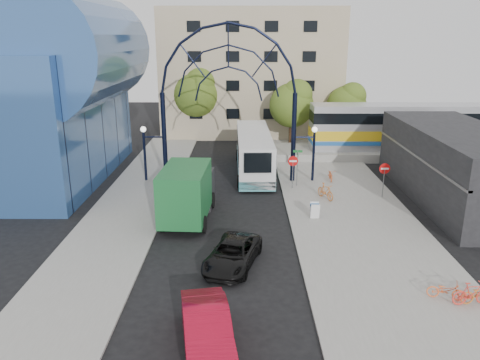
{
  "coord_description": "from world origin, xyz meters",
  "views": [
    {
      "loc": [
        1.08,
        -21.46,
        11.12
      ],
      "look_at": [
        0.91,
        6.0,
        2.61
      ],
      "focal_mm": 35.0,
      "sensor_mm": 36.0,
      "label": 1
    }
  ],
  "objects_px": {
    "street_name_sign": "(298,160)",
    "bike_near_b": "(325,191)",
    "tree_north_a": "(293,103)",
    "tree_north_b": "(197,92)",
    "bike_far_a": "(480,294)",
    "green_truck": "(188,191)",
    "do_not_enter_sign": "(384,172)",
    "bike_near_a": "(331,175)",
    "train_car": "(444,127)",
    "bike_far_b": "(472,294)",
    "city_bus": "(254,151)",
    "tree_north_c": "(348,103)",
    "black_suv": "(233,254)",
    "red_sedan": "(207,330)",
    "sandwich_board": "(315,209)",
    "gateway_arch": "(228,71)",
    "bike_far_c": "(446,290)",
    "stop_sign": "(293,164)"
  },
  "relations": [
    {
      "from": "black_suv",
      "to": "bike_far_b",
      "type": "height_order",
      "value": "black_suv"
    },
    {
      "from": "bike_far_a",
      "to": "bike_far_b",
      "type": "xyz_separation_m",
      "value": [
        -0.41,
        -0.1,
        0.06
      ]
    },
    {
      "from": "bike_near_a",
      "to": "bike_near_b",
      "type": "height_order",
      "value": "bike_near_b"
    },
    {
      "from": "train_car",
      "to": "bike_far_b",
      "type": "xyz_separation_m",
      "value": [
        -9.17,
        -25.9,
        -2.25
      ]
    },
    {
      "from": "gateway_arch",
      "to": "sandwich_board",
      "type": "relative_size",
      "value": 13.8
    },
    {
      "from": "do_not_enter_sign",
      "to": "red_sedan",
      "type": "xyz_separation_m",
      "value": [
        -11.22,
        -16.75,
        -1.17
      ]
    },
    {
      "from": "tree_north_a",
      "to": "city_bus",
      "type": "relative_size",
      "value": 0.57
    },
    {
      "from": "do_not_enter_sign",
      "to": "tree_north_c",
      "type": "bearing_deg",
      "value": 86.42
    },
    {
      "from": "red_sedan",
      "to": "bike_far_c",
      "type": "height_order",
      "value": "red_sedan"
    },
    {
      "from": "bike_far_a",
      "to": "green_truck",
      "type": "bearing_deg",
      "value": 47.37
    },
    {
      "from": "do_not_enter_sign",
      "to": "tree_north_c",
      "type": "relative_size",
      "value": 0.38
    },
    {
      "from": "street_name_sign",
      "to": "bike_near_b",
      "type": "bearing_deg",
      "value": -60.78
    },
    {
      "from": "gateway_arch",
      "to": "city_bus",
      "type": "xyz_separation_m",
      "value": [
        2.0,
        2.91,
        -6.8
      ]
    },
    {
      "from": "gateway_arch",
      "to": "bike_far_a",
      "type": "distance_m",
      "value": 22.51
    },
    {
      "from": "green_truck",
      "to": "bike_near_a",
      "type": "xyz_separation_m",
      "value": [
        10.39,
        7.79,
        -1.22
      ]
    },
    {
      "from": "tree_north_b",
      "to": "red_sedan",
      "type": "xyz_separation_m",
      "value": [
        3.65,
        -36.68,
        -4.46
      ]
    },
    {
      "from": "bike_far_a",
      "to": "tree_north_c",
      "type": "bearing_deg",
      "value": -7.84
    },
    {
      "from": "do_not_enter_sign",
      "to": "bike_near_b",
      "type": "height_order",
      "value": "do_not_enter_sign"
    },
    {
      "from": "bike_near_a",
      "to": "bike_far_a",
      "type": "distance_m",
      "value": 18.08
    },
    {
      "from": "train_car",
      "to": "tree_north_b",
      "type": "xyz_separation_m",
      "value": [
        -23.88,
        7.93,
        2.37
      ]
    },
    {
      "from": "bike_near_b",
      "to": "bike_far_b",
      "type": "relative_size",
      "value": 1.04
    },
    {
      "from": "bike_far_c",
      "to": "bike_near_b",
      "type": "bearing_deg",
      "value": 28.81
    },
    {
      "from": "city_bus",
      "to": "street_name_sign",
      "type": "bearing_deg",
      "value": -54.79
    },
    {
      "from": "green_truck",
      "to": "bike_near_b",
      "type": "relative_size",
      "value": 3.94
    },
    {
      "from": "street_name_sign",
      "to": "bike_far_a",
      "type": "xyz_separation_m",
      "value": [
        6.04,
        -16.4,
        -1.55
      ]
    },
    {
      "from": "bike_near_b",
      "to": "bike_far_c",
      "type": "xyz_separation_m",
      "value": [
        3.04,
        -13.03,
        -0.14
      ]
    },
    {
      "from": "bike_near_a",
      "to": "bike_far_b",
      "type": "bearing_deg",
      "value": -77.61
    },
    {
      "from": "street_name_sign",
      "to": "tree_north_b",
      "type": "distance_m",
      "value": 19.81
    },
    {
      "from": "city_bus",
      "to": "tree_north_c",
      "type": "bearing_deg",
      "value": 46.08
    },
    {
      "from": "sandwich_board",
      "to": "bike_far_a",
      "type": "distance_m",
      "value": 11.28
    },
    {
      "from": "train_car",
      "to": "bike_far_c",
      "type": "relative_size",
      "value": 15.98
    },
    {
      "from": "bike_far_a",
      "to": "bike_near_a",
      "type": "bearing_deg",
      "value": 3.92
    },
    {
      "from": "tree_north_a",
      "to": "tree_north_b",
      "type": "bearing_deg",
      "value": 158.2
    },
    {
      "from": "green_truck",
      "to": "black_suv",
      "type": "bearing_deg",
      "value": -62.34
    },
    {
      "from": "red_sedan",
      "to": "bike_near_b",
      "type": "distance_m",
      "value": 17.83
    },
    {
      "from": "train_car",
      "to": "bike_far_b",
      "type": "relative_size",
      "value": 14.26
    },
    {
      "from": "do_not_enter_sign",
      "to": "bike_near_a",
      "type": "relative_size",
      "value": 1.46
    },
    {
      "from": "tree_north_c",
      "to": "green_truck",
      "type": "height_order",
      "value": "tree_north_c"
    },
    {
      "from": "stop_sign",
      "to": "tree_north_a",
      "type": "distance_m",
      "value": 14.23
    },
    {
      "from": "black_suv",
      "to": "street_name_sign",
      "type": "bearing_deg",
      "value": 85.43
    },
    {
      "from": "tree_north_c",
      "to": "green_truck",
      "type": "relative_size",
      "value": 0.9
    },
    {
      "from": "bike_near_b",
      "to": "city_bus",
      "type": "bearing_deg",
      "value": 98.12
    },
    {
      "from": "train_car",
      "to": "bike_near_a",
      "type": "distance_m",
      "value": 14.57
    },
    {
      "from": "stop_sign",
      "to": "sandwich_board",
      "type": "height_order",
      "value": "stop_sign"
    },
    {
      "from": "bike_near_a",
      "to": "tree_north_c",
      "type": "bearing_deg",
      "value": 77.23
    },
    {
      "from": "gateway_arch",
      "to": "green_truck",
      "type": "distance_m",
      "value": 10.58
    },
    {
      "from": "tree_north_c",
      "to": "bike_far_a",
      "type": "relative_size",
      "value": 3.68
    },
    {
      "from": "sandwich_board",
      "to": "bike_far_c",
      "type": "height_order",
      "value": "sandwich_board"
    },
    {
      "from": "sandwich_board",
      "to": "city_bus",
      "type": "bearing_deg",
      "value": 108.21
    },
    {
      "from": "black_suv",
      "to": "bike_far_b",
      "type": "bearing_deg",
      "value": -4.51
    }
  ]
}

